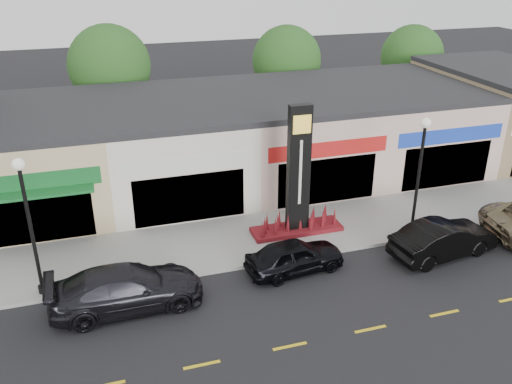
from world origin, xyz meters
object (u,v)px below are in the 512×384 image
Objects in this scene: pylon_sign at (298,189)px; car_black_conv at (443,239)px; car_dark_sedan at (127,288)px; lamp_east_near at (420,165)px; lamp_west_near at (28,214)px; car_black_sedan at (295,256)px.

car_black_conv is at bearing -34.46° from pylon_sign.
pylon_sign reaches higher than car_dark_sedan.
lamp_east_near is 5.42m from pylon_sign.
lamp_west_near reaches higher than car_black_conv.
car_black_conv reaches higher than car_black_sedan.
pylon_sign is at bearing 161.25° from lamp_east_near.
pylon_sign reaches higher than lamp_west_near.
lamp_west_near is 1.34× the size of car_black_sedan.
car_black_conv is (6.50, -0.72, 0.09)m from car_black_sedan.
car_dark_sedan is (3.04, -1.68, -2.67)m from lamp_west_near.
car_black_conv is (0.29, -1.93, -2.69)m from lamp_east_near.
lamp_west_near is 4.38m from car_dark_sedan.
car_dark_sedan is (-7.96, -3.38, -1.47)m from pylon_sign.
lamp_west_near is at bearing 76.58° from car_black_sedan.
lamp_east_near is 1.34× the size of car_black_sedan.
lamp_east_near is 13.34m from car_dark_sedan.
pylon_sign is (11.00, 1.70, -1.20)m from lamp_west_near.
lamp_east_near is at bearing 0.00° from lamp_west_near.
lamp_east_near is 0.91× the size of pylon_sign.
pylon_sign is at bearing 8.77° from lamp_west_near.
lamp_east_near is (16.00, 0.00, 0.00)m from lamp_west_near.
lamp_west_near is 0.91× the size of pylon_sign.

